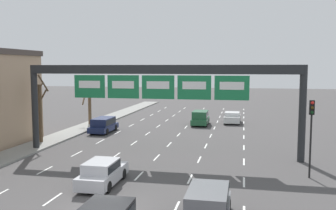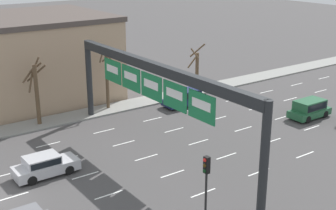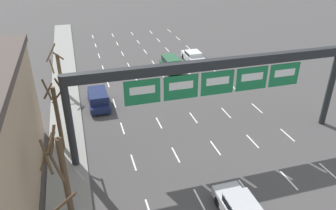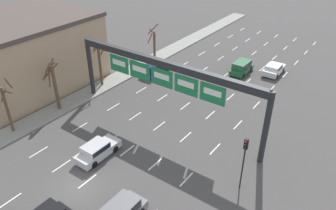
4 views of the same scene
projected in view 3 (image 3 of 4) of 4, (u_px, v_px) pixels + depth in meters
name	position (u px, v px, depth m)	size (l,w,h in m)	color
lane_dashes	(204.00, 132.00, 28.09)	(13.32, 67.00, 0.01)	white
sign_gantry	(216.00, 77.00, 24.00)	(21.93, 0.70, 7.12)	#232628
suv_green	(171.00, 63.00, 40.27)	(1.90, 4.14, 1.70)	#235B38
car_white	(193.00, 56.00, 43.27)	(1.98, 4.07, 1.40)	silver
suv_navy	(98.00, 98.00, 31.88)	(1.90, 4.48, 1.57)	#19234C
car_silver	(241.00, 210.00, 19.05)	(1.81, 4.39, 1.50)	#B7B7BC
tree_bare_closest	(59.00, 70.00, 33.94)	(1.86, 2.09, 4.93)	brown
tree_bare_second	(62.00, 172.00, 18.28)	(1.38, 2.22, 5.94)	brown
tree_bare_furthest	(57.00, 114.00, 24.26)	(1.53, 1.52, 6.18)	brown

